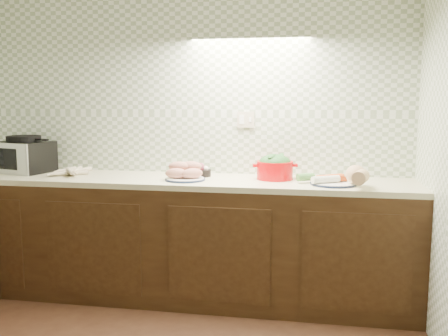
% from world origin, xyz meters
% --- Properties ---
extents(room, '(3.60, 3.60, 2.60)m').
position_xyz_m(room, '(0.00, 0.00, 1.63)').
color(room, black).
rests_on(room, ground).
extents(counter, '(3.60, 3.60, 0.90)m').
position_xyz_m(counter, '(-0.68, 0.68, 0.45)').
color(counter, black).
rests_on(counter, ground).
extents(toaster_oven, '(0.47, 0.41, 0.29)m').
position_xyz_m(toaster_oven, '(-1.19, 1.59, 1.03)').
color(toaster_oven, black).
rests_on(toaster_oven, counter).
extents(parsnip_pile, '(0.32, 0.34, 0.07)m').
position_xyz_m(parsnip_pile, '(-0.73, 1.43, 0.93)').
color(parsnip_pile, beige).
rests_on(parsnip_pile, counter).
extents(sweet_potato_plate, '(0.29, 0.29, 0.13)m').
position_xyz_m(sweet_potato_plate, '(0.16, 1.44, 0.95)').
color(sweet_potato_plate, '#151E3D').
rests_on(sweet_potato_plate, counter).
extents(onion_bowl, '(0.14, 0.14, 0.10)m').
position_xyz_m(onion_bowl, '(0.24, 1.62, 0.94)').
color(onion_bowl, black).
rests_on(onion_bowl, counter).
extents(dutch_oven, '(0.33, 0.31, 0.18)m').
position_xyz_m(dutch_oven, '(0.79, 1.58, 0.99)').
color(dutch_oven, red).
rests_on(dutch_oven, counter).
extents(veg_plate, '(0.52, 0.35, 0.14)m').
position_xyz_m(veg_plate, '(1.26, 1.40, 0.95)').
color(veg_plate, '#151E3D').
rests_on(veg_plate, counter).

